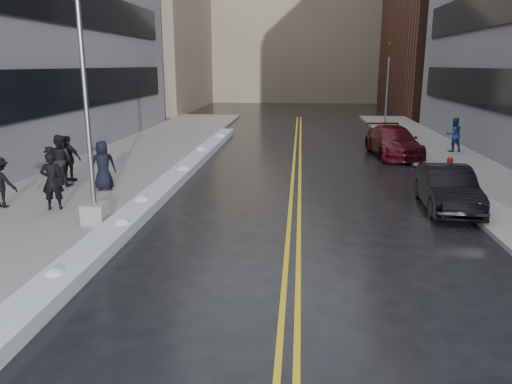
% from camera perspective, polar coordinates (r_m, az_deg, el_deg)
% --- Properties ---
extents(ground, '(160.00, 160.00, 0.00)m').
position_cam_1_polar(ground, '(12.68, -7.30, -7.41)').
color(ground, black).
rests_on(ground, ground).
extents(sidewalk_west, '(5.50, 50.00, 0.15)m').
position_cam_1_polar(sidewalk_west, '(23.52, -15.91, 2.52)').
color(sidewalk_west, gray).
rests_on(sidewalk_west, ground).
extents(sidewalk_east, '(4.00, 50.00, 0.15)m').
position_cam_1_polar(sidewalk_east, '(23.18, 23.52, 1.70)').
color(sidewalk_east, gray).
rests_on(sidewalk_east, ground).
extents(lane_line_left, '(0.12, 50.00, 0.01)m').
position_cam_1_polar(lane_line_left, '(21.99, 4.25, 2.05)').
color(lane_line_left, gold).
rests_on(lane_line_left, ground).
extents(lane_line_right, '(0.12, 50.00, 0.01)m').
position_cam_1_polar(lane_line_right, '(21.99, 5.03, 2.04)').
color(lane_line_right, gold).
rests_on(lane_line_right, ground).
extents(snow_ridge, '(0.90, 30.00, 0.34)m').
position_cam_1_polar(snow_ridge, '(20.63, -9.29, 1.55)').
color(snow_ridge, silver).
rests_on(snow_ridge, ground).
extents(building_west_far, '(14.00, 22.00, 18.00)m').
position_cam_1_polar(building_west_far, '(58.53, -13.68, 18.21)').
color(building_west_far, gray).
rests_on(building_west_far, ground).
extents(building_far, '(36.00, 16.00, 22.00)m').
position_cam_1_polar(building_far, '(71.77, 4.83, 19.36)').
color(building_far, gray).
rests_on(building_far, ground).
extents(lamppost, '(0.65, 0.65, 7.62)m').
position_cam_1_polar(lamppost, '(14.89, -18.52, 5.34)').
color(lamppost, gray).
rests_on(lamppost, sidewalk_west).
extents(fire_hydrant, '(0.26, 0.26, 0.73)m').
position_cam_1_polar(fire_hydrant, '(22.79, 21.26, 2.94)').
color(fire_hydrant, maroon).
rests_on(fire_hydrant, sidewalk_east).
extents(traffic_signal, '(0.16, 0.20, 6.00)m').
position_cam_1_polar(traffic_signal, '(35.99, 14.79, 11.87)').
color(traffic_signal, gray).
rests_on(traffic_signal, sidewalk_east).
extents(pedestrian_fedora, '(0.77, 0.61, 1.87)m').
position_cam_1_polar(pedestrian_fedora, '(17.15, -22.26, 1.18)').
color(pedestrian_fedora, black).
rests_on(pedestrian_fedora, sidewalk_west).
extents(pedestrian_b, '(1.07, 0.90, 1.96)m').
position_cam_1_polar(pedestrian_b, '(20.50, -21.46, 3.40)').
color(pedestrian_b, black).
rests_on(pedestrian_b, sidewalk_west).
extents(pedestrian_c, '(1.04, 0.84, 1.84)m').
position_cam_1_polar(pedestrian_c, '(19.28, -17.08, 2.94)').
color(pedestrian_c, black).
rests_on(pedestrian_c, sidewalk_west).
extents(pedestrian_d, '(1.14, 0.65, 1.84)m').
position_cam_1_polar(pedestrian_d, '(21.06, -20.62, 3.57)').
color(pedestrian_d, black).
rests_on(pedestrian_d, sidewalk_west).
extents(pedestrian_e, '(1.12, 0.70, 1.67)m').
position_cam_1_polar(pedestrian_e, '(18.11, -27.19, 0.99)').
color(pedestrian_e, black).
rests_on(pedestrian_e, sidewalk_west).
extents(pedestrian_east, '(1.03, 0.90, 1.81)m').
position_cam_1_polar(pedestrian_east, '(28.75, 21.67, 6.12)').
color(pedestrian_east, navy).
rests_on(pedestrian_east, sidewalk_east).
extents(car_black, '(1.70, 4.39, 1.42)m').
position_cam_1_polar(car_black, '(17.63, 20.99, 0.39)').
color(car_black, black).
rests_on(car_black, ground).
extents(car_maroon, '(2.64, 5.47, 1.54)m').
position_cam_1_polar(car_maroon, '(27.15, 15.42, 5.57)').
color(car_maroon, '#470B13').
rests_on(car_maroon, ground).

